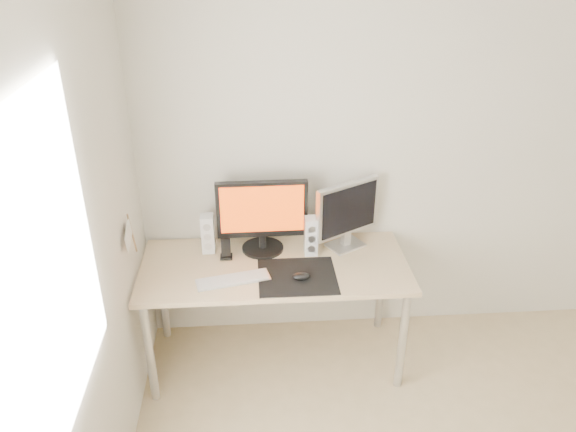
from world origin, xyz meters
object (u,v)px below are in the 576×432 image
main_monitor (262,214)px  phone_dock (226,252)px  mouse (301,276)px  keyboard (233,279)px  speaker_right (311,236)px  second_monitor (347,212)px  speaker_left (208,234)px  desk (275,275)px

main_monitor → phone_dock: (-0.23, -0.08, -0.21)m
mouse → keyboard: bearing=177.8°
speaker_right → phone_dock: 0.53m
keyboard → second_monitor: bearing=25.7°
main_monitor → speaker_left: (-0.34, 0.01, -0.13)m
speaker_left → phone_dock: 0.17m
speaker_right → second_monitor: bearing=16.8°
mouse → speaker_left: size_ratio=0.42×
main_monitor → keyboard: 0.45m
desk → phone_dock: bearing=161.5°
desk → second_monitor: (0.46, 0.18, 0.32)m
main_monitor → keyboard: bearing=-118.8°
speaker_left → keyboard: (0.15, -0.34, -0.11)m
keyboard → mouse: bearing=-2.2°
desk → keyboard: size_ratio=3.67×
desk → keyboard: 0.30m
speaker_right → phone_dock: speaker_right is taller
mouse → speaker_left: 0.66m
second_monitor → keyboard: 0.81m
second_monitor → phone_dock: second_monitor is taller
desk → keyboard: bearing=-147.9°
main_monitor → speaker_right: 0.33m
main_monitor → second_monitor: size_ratio=1.27×
mouse → second_monitor: size_ratio=0.24×
main_monitor → phone_dock: main_monitor is taller
main_monitor → phone_dock: bearing=-160.9°
desk → phone_dock: phone_dock is taller
speaker_left → speaker_right: size_ratio=1.00×
desk → speaker_right: 0.33m
mouse → keyboard: (-0.39, 0.02, -0.01)m
second_monitor → keyboard: size_ratio=1.00×
second_monitor → phone_dock: size_ratio=3.31×
keyboard → desk: bearing=32.1°
phone_dock → desk: bearing=-18.5°
desk → speaker_left: bearing=154.7°
speaker_left → second_monitor: bearing=-0.3°
keyboard → phone_dock: 0.26m
mouse → speaker_right: (0.08, 0.28, 0.10)m
second_monitor → keyboard: bearing=-154.3°
main_monitor → second_monitor: main_monitor is taller
mouse → desk: size_ratio=0.06×
desk → second_monitor: 0.59m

